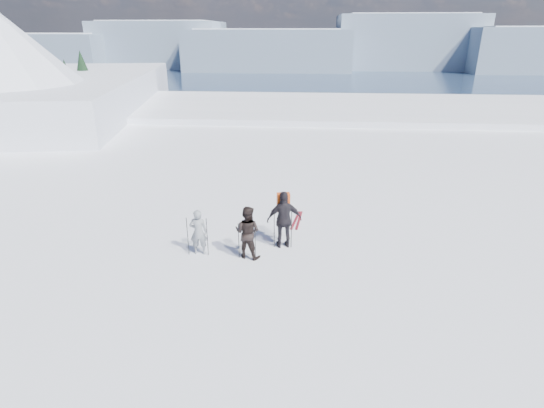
{
  "coord_description": "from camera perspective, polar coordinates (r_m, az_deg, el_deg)",
  "views": [
    {
      "loc": [
        -0.83,
        -10.05,
        6.79
      ],
      "look_at": [
        -1.87,
        3.0,
        1.44
      ],
      "focal_mm": 28.0,
      "sensor_mm": 36.0,
      "label": 1
    }
  ],
  "objects": [
    {
      "name": "ski_poles",
      "position": [
        13.82,
        -4.01,
        -4.27
      ],
      "size": [
        3.34,
        0.86,
        1.32
      ],
      "color": "black",
      "rests_on": "ground"
    },
    {
      "name": "skier_grey",
      "position": [
        13.91,
        -9.86,
        -3.74
      ],
      "size": [
        0.59,
        0.41,
        1.55
      ],
      "primitive_type": "imported",
      "rotation": [
        0.0,
        0.0,
        3.22
      ],
      "color": "gray",
      "rests_on": "ground"
    },
    {
      "name": "near_ridge",
      "position": [
        48.16,
        -28.16,
        7.28
      ],
      "size": [
        31.37,
        35.68,
        25.62
      ],
      "color": "white",
      "rests_on": "ground"
    },
    {
      "name": "skis_loose",
      "position": [
        16.42,
        3.41,
        -2.18
      ],
      "size": [
        0.45,
        1.7,
        0.03
      ],
      "color": "black",
      "rests_on": "ground"
    },
    {
      "name": "backpack",
      "position": [
        13.81,
        1.57,
        3.23
      ],
      "size": [
        0.46,
        0.32,
        0.62
      ],
      "primitive_type": "cube",
      "rotation": [
        0.0,
        0.0,
        3.34
      ],
      "color": "#E24E15",
      "rests_on": "skier_pack"
    },
    {
      "name": "lake_basin",
      "position": [
        42.21,
        5.47,
        3.78
      ],
      "size": [
        820.0,
        820.0,
        71.62
      ],
      "color": "white",
      "rests_on": "ground"
    },
    {
      "name": "skier_pack",
      "position": [
        14.07,
        1.66,
        -2.13
      ],
      "size": [
        1.23,
        0.7,
        1.98
      ],
      "primitive_type": "imported",
      "rotation": [
        0.0,
        0.0,
        3.34
      ],
      "color": "black",
      "rests_on": "ground"
    },
    {
      "name": "far_mountain_range",
      "position": [
        466.04,
        8.86,
        20.28
      ],
      "size": [
        770.0,
        110.0,
        53.0
      ],
      "color": "slate",
      "rests_on": "ground"
    },
    {
      "name": "skier_dark",
      "position": [
        13.49,
        -3.32,
        -3.8
      ],
      "size": [
        1.01,
        0.88,
        1.76
      ],
      "primitive_type": "imported",
      "rotation": [
        0.0,
        0.0,
        2.86
      ],
      "color": "black",
      "rests_on": "ground"
    }
  ]
}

